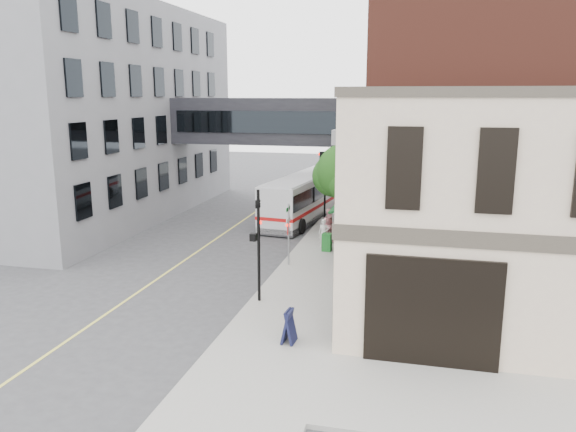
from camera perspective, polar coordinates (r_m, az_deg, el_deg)
The scene contains 17 objects.
ground at distance 21.18m, azimuth -5.55°, elevation -10.68°, with size 120.00×120.00×0.00m, color #38383A.
sidewalk_main at distance 33.71m, azimuth 5.51°, elevation -1.81°, with size 4.00×60.00×0.15m, color gray.
corner_building at distance 20.92m, azimuth 20.07°, elevation 0.42°, with size 10.19×8.12×8.45m.
brick_building at distance 33.58m, azimuth 19.80°, elevation 9.42°, with size 13.76×18.00×14.00m.
opposite_building at distance 41.69m, azimuth -21.05°, elevation 9.76°, with size 14.00×24.00×14.00m, color slate.
skyway_bridge at distance 37.66m, azimuth -1.05°, elevation 9.61°, with size 14.00×3.18×3.00m.
traffic_signal_near at distance 21.94m, azimuth -3.09°, elevation -1.61°, with size 0.44×0.22×4.60m.
traffic_signal_far at distance 36.27m, azimuth 3.57°, elevation 4.47°, with size 0.53×0.28×4.50m.
street_sign_pole at distance 26.87m, azimuth 0.05°, elevation -1.30°, with size 0.08×0.75×3.00m.
street_tree at distance 32.19m, azimuth 5.79°, elevation 4.48°, with size 3.80×3.20×5.60m.
lane_marking at distance 31.73m, azimuth -8.18°, elevation -2.90°, with size 0.12×40.00×0.01m, color #D8CC4C.
bus at distance 37.54m, azimuth 1.71°, elevation 2.12°, with size 3.81×11.06×2.92m.
pedestrian_a at distance 30.32m, azimuth 3.64°, elevation -1.75°, with size 0.55×0.36×1.52m, color beige.
pedestrian_b at distance 31.21m, azimuth 4.28°, elevation -0.98°, with size 0.93×0.72×1.91m, color pink.
pedestrian_c at distance 33.74m, azimuth 5.81°, elevation -0.06°, with size 1.20×0.69×1.85m, color black.
newspaper_box at distance 29.59m, azimuth 3.97°, elevation -2.68°, with size 0.47×0.42×0.95m, color #16611F.
sandwich_board at distance 18.93m, azimuth 0.10°, elevation -11.14°, with size 0.41×0.64×1.14m, color black.
Camera 1 is at (6.54, -18.39, 8.23)m, focal length 35.00 mm.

